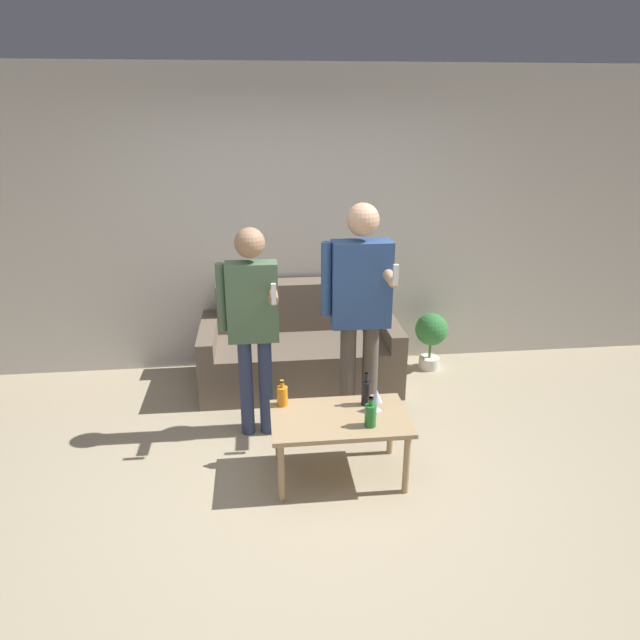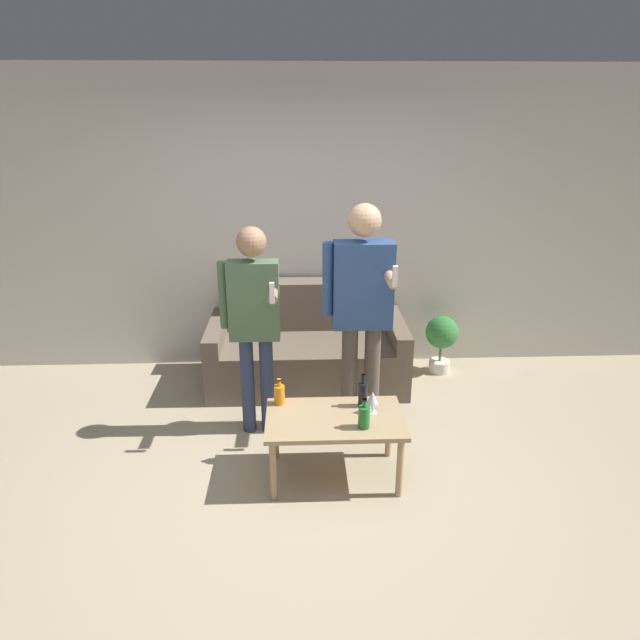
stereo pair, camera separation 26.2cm
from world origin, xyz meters
The scene contains 11 objects.
ground_plane centered at (0.00, 0.00, 0.00)m, with size 16.00×16.00×0.00m, color tan.
wall_back centered at (0.00, 2.15, 1.35)m, with size 8.00×0.06×2.70m.
couch centered at (0.09, 1.71, 0.31)m, with size 1.73×0.87×0.87m.
coffee_table centered at (0.24, 0.25, 0.40)m, with size 0.90×0.55×0.46m.
bottle_orange centered at (0.41, 0.11, 0.53)m, with size 0.07×0.07×0.20m.
bottle_green centered at (0.44, 0.39, 0.55)m, with size 0.06×0.06×0.23m.
bottle_dark centered at (-0.13, 0.44, 0.53)m, with size 0.07×0.07×0.19m.
wine_glass_near centered at (0.49, 0.30, 0.56)m, with size 0.08×0.08×0.16m.
person_standing_left centered at (-0.31, 0.86, 0.95)m, with size 0.43×0.40×1.59m.
person_standing_right centered at (0.47, 0.88, 1.03)m, with size 0.50×0.44×1.74m.
potted_plant centered at (1.34, 1.83, 0.35)m, with size 0.30×0.30×0.55m.
Camera 2 is at (0.01, -3.00, 2.36)m, focal length 32.00 mm.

